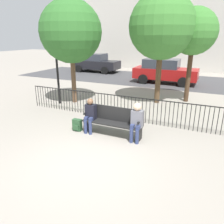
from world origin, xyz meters
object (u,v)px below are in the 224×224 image
seated_person_0 (90,114)px  seated_person_1 (137,120)px  park_bench (113,120)px  lamp_post (55,46)px  parked_car_1 (164,71)px  tree_2 (162,27)px  backpack (77,125)px  tree_1 (71,32)px  parked_car_0 (95,62)px  tree_0 (194,32)px

seated_person_0 → seated_person_1: seated_person_1 is taller
park_bench → lamp_post: (-3.78, 2.15, 2.15)m
seated_person_0 → parked_car_1: bearing=87.1°
seated_person_0 → tree_2: (1.17, 4.39, 2.81)m
seated_person_1 → backpack: bearing=-177.3°
lamp_post → parked_car_1: size_ratio=0.97×
park_bench → lamp_post: lamp_post is taller
backpack → tree_1: (-2.03, 2.87, 3.04)m
seated_person_1 → parked_car_1: parked_car_1 is taller
tree_1 → parked_car_0: bearing=112.9°
tree_2 → parked_car_1: size_ratio=1.17×
seated_person_1 → tree_1: 5.56m
seated_person_1 → lamp_post: bearing=153.7°
tree_1 → lamp_post: 0.93m
seated_person_1 → lamp_post: size_ratio=0.30×
lamp_post → parked_car_1: bearing=63.5°
backpack → seated_person_1: bearing=2.7°
park_bench → tree_0: bearing=71.7°
lamp_post → parked_car_0: 10.18m
seated_person_1 → tree_0: (0.85, 5.18, 2.55)m
tree_1 → tree_0: bearing=26.0°
tree_0 → tree_2: bearing=-148.1°
tree_2 → parked_car_0: tree_2 is taller
seated_person_0 → tree_2: tree_2 is taller
park_bench → parked_car_1: bearing=91.9°
lamp_post → parked_car_1: lamp_post is taller
tree_0 → tree_1: (-4.93, -2.41, 0.00)m
tree_0 → tree_1: tree_1 is taller
park_bench → backpack: park_bench is taller
seated_person_1 → tree_1: bearing=145.8°
tree_0 → tree_1: bearing=-154.0°
backpack → tree_1: bearing=125.2°
seated_person_0 → parked_car_1: 9.27m
backpack → lamp_post: lamp_post is taller
park_bench → seated_person_1: size_ratio=1.63×
lamp_post → seated_person_1: bearing=-26.3°
seated_person_0 → seated_person_1: size_ratio=0.96×
seated_person_1 → parked_car_1: 9.33m
seated_person_0 → tree_1: 4.54m
tree_0 → tree_2: size_ratio=0.88×
seated_person_0 → parked_car_0: bearing=118.1°
backpack → lamp_post: size_ratio=0.10×
tree_0 → parked_car_0: size_ratio=1.03×
park_bench → parked_car_0: parked_car_0 is taller
backpack → lamp_post: 4.26m
seated_person_0 → seated_person_1: 1.60m
tree_0 → park_bench: bearing=-108.3°
park_bench → tree_0: (1.68, 5.05, 2.74)m
tree_1 → lamp_post: (-0.52, -0.50, -0.58)m
park_bench → seated_person_0: size_ratio=1.70×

